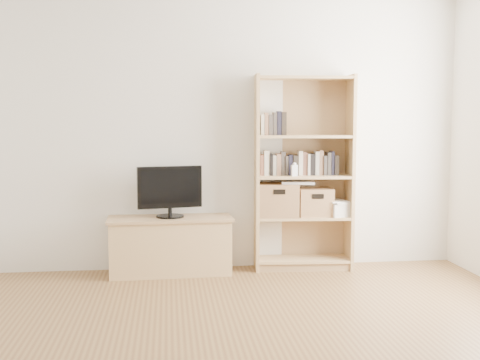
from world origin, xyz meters
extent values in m
cube|color=silver|center=(0.00, 2.50, 1.30)|extent=(4.50, 0.02, 2.60)
cube|color=tan|center=(-0.51, 2.30, 0.25)|extent=(1.10, 0.45, 0.50)
cube|color=tan|center=(0.73, 2.34, 0.91)|extent=(0.93, 0.38, 1.82)
cube|color=black|center=(-0.51, 2.30, 0.75)|extent=(0.59, 0.15, 0.46)
cube|color=brown|center=(0.74, 2.36, 1.00)|extent=(0.81, 0.23, 0.21)
cube|color=brown|center=(0.53, 2.37, 1.37)|extent=(0.43, 0.20, 0.22)
cube|color=white|center=(0.63, 2.24, 0.94)|extent=(0.06, 0.04, 0.10)
cube|color=brown|center=(0.49, 2.35, 0.66)|extent=(0.40, 0.34, 0.31)
cube|color=brown|center=(0.84, 2.33, 0.63)|extent=(0.33, 0.27, 0.26)
cube|color=white|center=(0.68, 2.32, 0.82)|extent=(0.34, 0.27, 0.02)
cube|color=beige|center=(1.05, 2.31, 0.57)|extent=(0.24, 0.30, 0.12)
camera|label=1|loc=(-0.52, -3.14, 1.41)|focal=45.00mm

